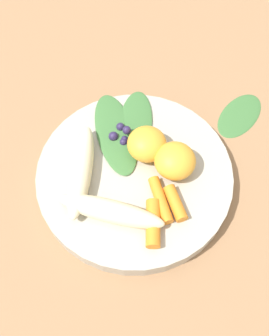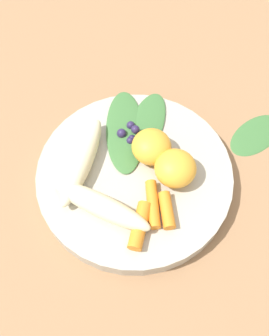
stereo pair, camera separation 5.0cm
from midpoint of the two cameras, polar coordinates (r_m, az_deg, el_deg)
ground_plane at (r=0.53m, az=-2.68°, el=-2.16°), size 2.40×2.40×0.00m
bowl at (r=0.52m, az=-2.74°, el=-1.50°), size 0.26×0.26×0.03m
banana_peeled_left at (r=0.47m, az=-6.68°, el=-6.73°), size 0.14×0.07×0.03m
banana_peeled_right at (r=0.50m, az=-10.89°, el=-1.12°), size 0.05×0.14×0.03m
orange_segment_near at (r=0.50m, az=-0.94°, el=3.37°), size 0.05×0.05×0.04m
orange_segment_far at (r=0.49m, az=3.27°, el=0.61°), size 0.05×0.05×0.04m
carrot_front at (r=0.47m, az=-0.26°, el=-8.59°), size 0.02×0.06×0.02m
carrot_mid_left at (r=0.48m, az=0.97°, el=-5.10°), size 0.03×0.06×0.01m
carrot_mid_right at (r=0.48m, az=3.22°, el=-5.57°), size 0.03×0.05×0.02m
blueberry_pile at (r=0.53m, az=-4.27°, el=4.51°), size 0.04×0.04×0.02m
coconut_shred_patch at (r=0.55m, az=-4.84°, el=6.29°), size 0.05×0.05×0.00m
kale_leaf_left at (r=0.54m, az=-2.51°, el=6.27°), size 0.07×0.13×0.00m
kale_leaf_right at (r=0.54m, az=-5.54°, el=5.02°), size 0.07×0.15×0.00m
kale_leaf_stray at (r=0.60m, az=13.28°, el=7.60°), size 0.10×0.11×0.01m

